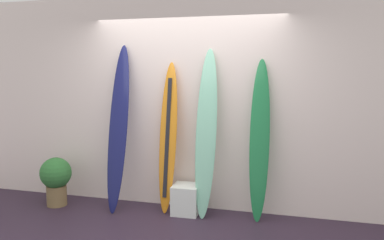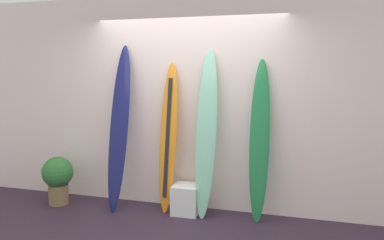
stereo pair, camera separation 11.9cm
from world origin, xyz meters
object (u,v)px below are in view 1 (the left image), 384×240
object	(u,v)px
surfboard_seafoam	(206,135)
display_block_left	(186,199)
surfboard_navy	(118,129)
surfboard_sunset	(168,138)
potted_plant	(56,178)
surfboard_emerald	(259,142)

from	to	relation	value
surfboard_seafoam	display_block_left	distance (m)	0.88
surfboard_navy	surfboard_seafoam	size ratio (longest dim) A/B	1.03
surfboard_navy	surfboard_sunset	bearing A→B (deg)	8.52
display_block_left	potted_plant	size ratio (longest dim) A/B	0.56
potted_plant	surfboard_seafoam	bearing A→B (deg)	5.47
surfboard_navy	surfboard_emerald	distance (m)	1.82
surfboard_emerald	potted_plant	xyz separation A→B (m)	(-2.69, -0.23, -0.58)
surfboard_navy	potted_plant	bearing A→B (deg)	-171.98
surfboard_seafoam	surfboard_emerald	bearing A→B (deg)	2.96
display_block_left	potted_plant	distance (m)	1.80
surfboard_sunset	surfboard_emerald	distance (m)	1.16
display_block_left	surfboard_emerald	bearing A→B (deg)	3.88
surfboard_sunset	surfboard_seafoam	distance (m)	0.51
surfboard_sunset	potted_plant	size ratio (longest dim) A/B	2.93
surfboard_sunset	potted_plant	world-z (taller)	surfboard_sunset
surfboard_emerald	potted_plant	size ratio (longest dim) A/B	2.98
surfboard_seafoam	potted_plant	world-z (taller)	surfboard_seafoam
surfboard_navy	surfboard_emerald	xyz separation A→B (m)	(1.81, 0.11, -0.10)
surfboard_sunset	surfboard_seafoam	size ratio (longest dim) A/B	0.92
surfboard_navy	surfboard_sunset	world-z (taller)	surfboard_navy
display_block_left	surfboard_sunset	bearing A→B (deg)	167.95
surfboard_sunset	surfboard_seafoam	xyz separation A→B (m)	(0.51, -0.03, 0.07)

